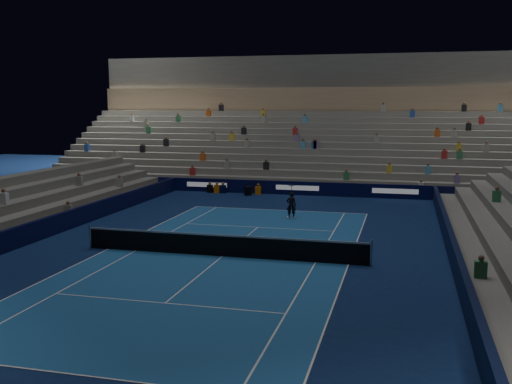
{
  "coord_description": "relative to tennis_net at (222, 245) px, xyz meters",
  "views": [
    {
      "loc": [
        7.63,
        -24.12,
        6.57
      ],
      "look_at": [
        0.0,
        6.0,
        2.0
      ],
      "focal_mm": 41.61,
      "sensor_mm": 36.0,
      "label": 1
    }
  ],
  "objects": [
    {
      "name": "grandstand_main",
      "position": [
        0.0,
        27.9,
        2.87
      ],
      "size": [
        44.0,
        15.2,
        11.2
      ],
      "color": "slate",
      "rests_on": "ground"
    },
    {
      "name": "tennis_player",
      "position": [
        1.27,
        9.38,
        0.28
      ],
      "size": [
        0.63,
        0.47,
        1.56
      ],
      "primitive_type": "imported",
      "rotation": [
        0.0,
        0.0,
        3.31
      ],
      "color": "black",
      "rests_on": "ground"
    },
    {
      "name": "sponsor_barrier_east",
      "position": [
        9.7,
        0.0,
        -0.0
      ],
      "size": [
        0.25,
        37.0,
        1.0
      ],
      "primitive_type": "cube",
      "color": "black",
      "rests_on": "ground"
    },
    {
      "name": "court_surface",
      "position": [
        0.0,
        0.0,
        -0.5
      ],
      "size": [
        10.97,
        23.77,
        0.01
      ],
      "primitive_type": "cube",
      "color": "#1A5191",
      "rests_on": "ground"
    },
    {
      "name": "tennis_net",
      "position": [
        0.0,
        0.0,
        0.0
      ],
      "size": [
        12.9,
        0.1,
        1.1
      ],
      "color": "#B2B2B7",
      "rests_on": "ground"
    },
    {
      "name": "broadcast_camera",
      "position": [
        -3.52,
        17.47,
        -0.17
      ],
      "size": [
        0.69,
        1.04,
        0.65
      ],
      "color": "black",
      "rests_on": "ground"
    },
    {
      "name": "ground",
      "position": [
        0.0,
        0.0,
        -0.5
      ],
      "size": [
        90.0,
        90.0,
        0.0
      ],
      "primitive_type": "plane",
      "color": "#0C1D48",
      "rests_on": "ground"
    },
    {
      "name": "sponsor_barrier_west",
      "position": [
        -9.7,
        0.0,
        -0.0
      ],
      "size": [
        0.25,
        37.0,
        1.0
      ],
      "primitive_type": "cube",
      "color": "black",
      "rests_on": "ground"
    },
    {
      "name": "sponsor_barrier_far",
      "position": [
        0.0,
        18.5,
        -0.0
      ],
      "size": [
        44.0,
        0.25,
        1.0
      ],
      "primitive_type": "cube",
      "color": "black",
      "rests_on": "ground"
    }
  ]
}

